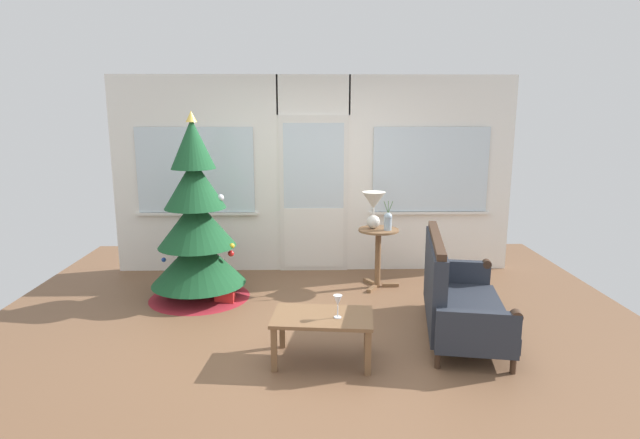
{
  "coord_description": "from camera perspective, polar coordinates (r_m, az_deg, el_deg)",
  "views": [
    {
      "loc": [
        -0.06,
        -4.66,
        2.07
      ],
      "look_at": [
        0.05,
        0.55,
        1.0
      ],
      "focal_mm": 29.08,
      "sensor_mm": 36.0,
      "label": 1
    }
  ],
  "objects": [
    {
      "name": "ground_plane",
      "position": [
        5.1,
        -0.44,
        -12.35
      ],
      "size": [
        6.76,
        6.76,
        0.0
      ],
      "primitive_type": "plane",
      "color": "brown"
    },
    {
      "name": "back_wall_with_door",
      "position": [
        6.79,
        -0.71,
        4.92
      ],
      "size": [
        5.2,
        0.14,
        2.55
      ],
      "color": "white",
      "rests_on": "ground"
    },
    {
      "name": "christmas_tree",
      "position": [
        5.95,
        -13.41,
        -1.25
      ],
      "size": [
        1.14,
        1.14,
        2.1
      ],
      "color": "#4C331E",
      "rests_on": "ground"
    },
    {
      "name": "settee_sofa",
      "position": [
        5.1,
        14.58,
        -8.18
      ],
      "size": [
        0.95,
        1.65,
        0.96
      ],
      "color": "#3D281C",
      "rests_on": "ground"
    },
    {
      "name": "side_table",
      "position": [
        6.25,
        6.42,
        -2.93
      ],
      "size": [
        0.5,
        0.48,
        0.72
      ],
      "color": "brown",
      "rests_on": "ground"
    },
    {
      "name": "table_lamp",
      "position": [
        6.17,
        5.92,
        1.61
      ],
      "size": [
        0.28,
        0.28,
        0.44
      ],
      "color": "silver",
      "rests_on": "side_table"
    },
    {
      "name": "flower_vase",
      "position": [
        6.13,
        7.48,
        -0.1
      ],
      "size": [
        0.11,
        0.1,
        0.35
      ],
      "color": "#99ADBC",
      "rests_on": "side_table"
    },
    {
      "name": "coffee_table",
      "position": [
        4.45,
        0.29,
        -11.22
      ],
      "size": [
        0.89,
        0.6,
        0.41
      ],
      "color": "brown",
      "rests_on": "ground"
    },
    {
      "name": "wine_glass",
      "position": [
        4.33,
        1.96,
        -8.99
      ],
      "size": [
        0.08,
        0.08,
        0.2
      ],
      "color": "silver",
      "rests_on": "coffee_table"
    },
    {
      "name": "gift_box",
      "position": [
        5.92,
        -10.42,
        -7.98
      ],
      "size": [
        0.21,
        0.19,
        0.21
      ],
      "primitive_type": "cube",
      "color": "red",
      "rests_on": "ground"
    }
  ]
}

